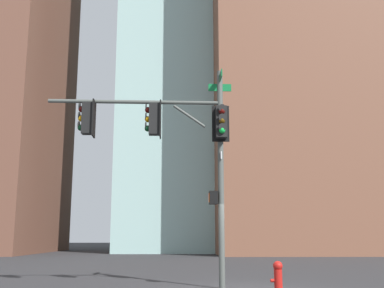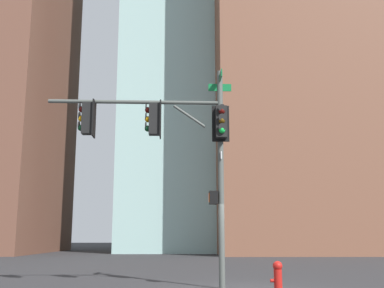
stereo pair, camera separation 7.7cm
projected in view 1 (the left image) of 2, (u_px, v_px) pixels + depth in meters
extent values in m
plane|color=#2D2D30|center=(236.00, 288.00, 14.06)|extent=(200.00, 200.00, 0.00)
cylinder|color=#4C514C|center=(221.00, 175.00, 14.70)|extent=(0.18, 0.18, 6.79)
cylinder|color=#4C514C|center=(135.00, 102.00, 15.01)|extent=(5.44, 0.26, 0.12)
cylinder|color=#4C514C|center=(190.00, 116.00, 15.01)|extent=(1.04, 0.11, 0.75)
cube|color=#0F6B33|center=(220.00, 79.00, 15.30)|extent=(0.06, 1.27, 0.24)
cube|color=#0F6B33|center=(220.00, 88.00, 15.24)|extent=(0.74, 0.05, 0.24)
cube|color=white|center=(221.00, 156.00, 14.81)|extent=(0.04, 0.45, 0.24)
cube|color=black|center=(154.00, 119.00, 14.94)|extent=(0.35, 0.35, 1.00)
cube|color=black|center=(160.00, 119.00, 14.95)|extent=(0.05, 0.54, 1.16)
sphere|color=#470A07|center=(148.00, 110.00, 14.98)|extent=(0.20, 0.20, 0.20)
cylinder|color=black|center=(146.00, 107.00, 15.00)|extent=(0.05, 0.23, 0.23)
sphere|color=#F29E0C|center=(148.00, 119.00, 14.93)|extent=(0.20, 0.20, 0.20)
cylinder|color=black|center=(146.00, 116.00, 14.94)|extent=(0.05, 0.23, 0.23)
sphere|color=#0A3819|center=(148.00, 129.00, 14.87)|extent=(0.20, 0.20, 0.20)
cylinder|color=black|center=(146.00, 126.00, 14.88)|extent=(0.05, 0.23, 0.23)
cube|color=black|center=(88.00, 119.00, 14.83)|extent=(0.35, 0.35, 1.00)
cube|color=black|center=(94.00, 119.00, 14.84)|extent=(0.05, 0.54, 1.16)
sphere|color=#470A07|center=(82.00, 109.00, 14.88)|extent=(0.20, 0.20, 0.20)
cylinder|color=black|center=(80.00, 106.00, 14.90)|extent=(0.05, 0.23, 0.23)
sphere|color=#F29E0C|center=(81.00, 118.00, 14.83)|extent=(0.20, 0.20, 0.20)
cylinder|color=black|center=(79.00, 116.00, 14.84)|extent=(0.05, 0.23, 0.23)
sphere|color=#0A3819|center=(81.00, 128.00, 14.77)|extent=(0.20, 0.20, 0.20)
cylinder|color=black|center=(79.00, 125.00, 14.78)|extent=(0.05, 0.23, 0.23)
cube|color=black|center=(221.00, 122.00, 14.73)|extent=(0.35, 0.35, 1.00)
cube|color=black|center=(221.00, 124.00, 14.91)|extent=(0.54, 0.05, 1.16)
sphere|color=#470A07|center=(222.00, 111.00, 14.58)|extent=(0.20, 0.20, 0.20)
cylinder|color=black|center=(222.00, 108.00, 14.54)|extent=(0.23, 0.05, 0.23)
sphere|color=#4C330A|center=(222.00, 121.00, 14.52)|extent=(0.20, 0.20, 0.20)
cylinder|color=black|center=(222.00, 117.00, 14.48)|extent=(0.23, 0.05, 0.23)
sphere|color=green|center=(222.00, 130.00, 14.47)|extent=(0.20, 0.20, 0.20)
cylinder|color=black|center=(222.00, 127.00, 14.42)|extent=(0.23, 0.05, 0.23)
cube|color=black|center=(213.00, 198.00, 14.55)|extent=(0.26, 0.37, 0.40)
cube|color=#EA5914|center=(209.00, 198.00, 14.55)|extent=(0.03, 0.25, 0.28)
cylinder|color=red|center=(278.00, 282.00, 12.69)|extent=(0.22, 0.22, 0.65)
sphere|color=red|center=(278.00, 266.00, 12.77)|extent=(0.26, 0.26, 0.26)
cylinder|color=red|center=(272.00, 281.00, 12.69)|extent=(0.10, 0.09, 0.09)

